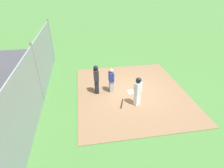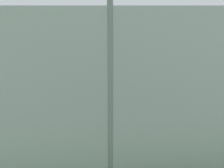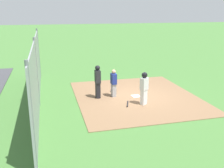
# 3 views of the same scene
# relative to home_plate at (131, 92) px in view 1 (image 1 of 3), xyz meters

# --- Properties ---
(ground_plane) EXTENTS (140.00, 140.00, 0.00)m
(ground_plane) POSITION_rel_home_plate_xyz_m (0.00, 0.00, -0.04)
(ground_plane) COLOR #477A38
(dirt_infield) EXTENTS (7.20, 6.40, 0.03)m
(dirt_infield) POSITION_rel_home_plate_xyz_m (0.00, 0.00, -0.03)
(dirt_infield) COLOR #896647
(dirt_infield) RESTS_ON ground_plane
(home_plate) EXTENTS (0.47, 0.47, 0.02)m
(home_plate) POSITION_rel_home_plate_xyz_m (0.00, 0.00, 0.00)
(home_plate) COLOR white
(home_plate) RESTS_ON dirt_infield
(catcher) EXTENTS (0.40, 0.29, 1.49)m
(catcher) POSITION_rel_home_plate_xyz_m (-0.29, -1.18, 0.76)
(catcher) COLOR #9E9EA3
(catcher) RESTS_ON dirt_infield
(umpire) EXTENTS (0.39, 0.28, 1.77)m
(umpire) POSITION_rel_home_plate_xyz_m (-0.27, -2.05, 0.92)
(umpire) COLOR black
(umpire) RESTS_ON dirt_infield
(runner) EXTENTS (0.42, 0.46, 1.64)m
(runner) POSITION_rel_home_plate_xyz_m (1.25, -0.04, 0.93)
(runner) COLOR silver
(runner) RESTS_ON dirt_infield
(baseball_bat) EXTENTS (0.78, 0.33, 0.06)m
(baseball_bat) POSITION_rel_home_plate_xyz_m (1.08, -0.82, 0.02)
(baseball_bat) COLOR black
(baseball_bat) RESTS_ON dirt_infield
(catcher_mask) EXTENTS (0.24, 0.20, 0.12)m
(catcher_mask) POSITION_rel_home_plate_xyz_m (-1.11, -1.05, 0.05)
(catcher_mask) COLOR navy
(catcher_mask) RESTS_ON dirt_infield
(backstop_fence) EXTENTS (12.00, 0.10, 3.35)m
(backstop_fence) POSITION_rel_home_plate_xyz_m (0.00, -5.09, 1.56)
(backstop_fence) COLOR #93999E
(backstop_fence) RESTS_ON ground_plane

